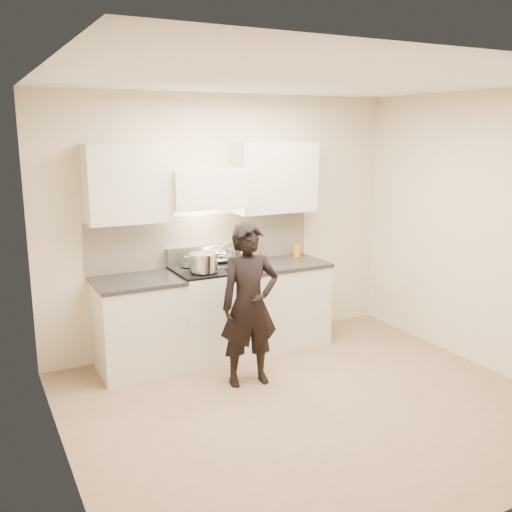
# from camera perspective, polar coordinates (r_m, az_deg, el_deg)

# --- Properties ---
(ground_plane) EXTENTS (4.00, 4.00, 0.00)m
(ground_plane) POSITION_cam_1_polar(r_m,az_deg,el_deg) (5.11, 5.38, -14.61)
(ground_plane) COLOR #8C7256
(room_shell) EXTENTS (4.04, 3.54, 2.70)m
(room_shell) POSITION_cam_1_polar(r_m,az_deg,el_deg) (4.89, 2.84, 3.96)
(room_shell) COLOR beige
(room_shell) RESTS_ON ground
(stove) EXTENTS (0.76, 0.65, 0.96)m
(stove) POSITION_cam_1_polar(r_m,az_deg,el_deg) (5.97, -4.41, -5.60)
(stove) COLOR silver
(stove) RESTS_ON ground
(counter_right) EXTENTS (0.92, 0.67, 0.92)m
(counter_right) POSITION_cam_1_polar(r_m,az_deg,el_deg) (6.32, 2.56, -4.67)
(counter_right) COLOR beige
(counter_right) RESTS_ON ground
(counter_left) EXTENTS (0.82, 0.67, 0.92)m
(counter_left) POSITION_cam_1_polar(r_m,az_deg,el_deg) (5.73, -11.65, -6.74)
(counter_left) COLOR beige
(counter_left) RESTS_ON ground
(wok) EXTENTS (0.32, 0.39, 0.25)m
(wok) POSITION_cam_1_polar(r_m,az_deg,el_deg) (6.00, -3.71, 0.15)
(wok) COLOR silver
(wok) RESTS_ON stove
(stock_pot) EXTENTS (0.39, 0.29, 0.18)m
(stock_pot) POSITION_cam_1_polar(r_m,az_deg,el_deg) (5.63, -5.27, -0.63)
(stock_pot) COLOR silver
(stock_pot) RESTS_ON stove
(utensil_crock) EXTENTS (0.11, 0.11, 0.29)m
(utensil_crock) POSITION_cam_1_polar(r_m,az_deg,el_deg) (6.20, -1.34, 0.23)
(utensil_crock) COLOR #B0B0B0
(utensil_crock) RESTS_ON counter_right
(spice_jar) EXTENTS (0.04, 0.04, 0.10)m
(spice_jar) POSITION_cam_1_polar(r_m,az_deg,el_deg) (6.22, 0.37, -0.10)
(spice_jar) COLOR orange
(spice_jar) RESTS_ON counter_right
(oil_glass) EXTENTS (0.08, 0.08, 0.15)m
(oil_glass) POSITION_cam_1_polar(r_m,az_deg,el_deg) (6.47, 4.12, 0.58)
(oil_glass) COLOR #B2820B
(oil_glass) RESTS_ON counter_right
(person) EXTENTS (0.60, 0.44, 1.52)m
(person) POSITION_cam_1_polar(r_m,az_deg,el_deg) (5.23, -0.66, -4.91)
(person) COLOR black
(person) RESTS_ON ground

